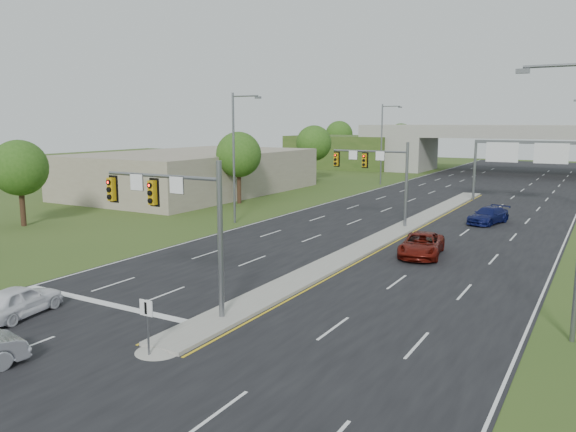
# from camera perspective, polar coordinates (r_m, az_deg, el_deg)

# --- Properties ---
(ground) EXTENTS (240.00, 240.00, 0.00)m
(ground) POSITION_cam_1_polar(r_m,az_deg,el_deg) (25.24, -6.72, -10.45)
(ground) COLOR #304A1A
(ground) RESTS_ON ground
(road) EXTENTS (24.00, 160.00, 0.02)m
(road) POSITION_cam_1_polar(r_m,az_deg,el_deg) (56.46, 14.98, 0.46)
(road) COLOR black
(road) RESTS_ON ground
(median) EXTENTS (2.00, 54.00, 0.16)m
(median) POSITION_cam_1_polar(r_m,az_deg,el_deg) (45.12, 10.98, -1.50)
(median) COLOR gray
(median) RESTS_ON road
(median_nose) EXTENTS (2.00, 2.00, 0.16)m
(median_nose) POSITION_cam_1_polar(r_m,az_deg,el_deg) (22.36, -13.02, -13.07)
(median_nose) COLOR gray
(median_nose) RESTS_ON road
(lane_markings) EXTENTS (23.72, 160.00, 0.01)m
(lane_markings) POSITION_cam_1_polar(r_m,az_deg,el_deg) (50.85, 12.53, -0.40)
(lane_markings) COLOR gold
(lane_markings) RESTS_ON road
(signal_mast_near) EXTENTS (6.62, 0.60, 7.00)m
(signal_mast_near) POSITION_cam_1_polar(r_m,az_deg,el_deg) (25.40, -11.13, 0.58)
(signal_mast_near) COLOR slate
(signal_mast_near) RESTS_ON ground
(signal_mast_far) EXTENTS (6.62, 0.60, 7.00)m
(signal_mast_far) POSITION_cam_1_polar(r_m,az_deg,el_deg) (47.05, 9.32, 4.69)
(signal_mast_far) COLOR slate
(signal_mast_far) RESTS_ON ground
(keep_right_sign) EXTENTS (0.60, 0.13, 2.20)m
(keep_right_sign) POSITION_cam_1_polar(r_m,az_deg,el_deg) (21.50, -14.13, -10.00)
(keep_right_sign) COLOR slate
(keep_right_sign) RESTS_ON ground
(sign_gantry) EXTENTS (11.58, 0.44, 6.67)m
(sign_gantry) POSITION_cam_1_polar(r_m,az_deg,el_deg) (64.41, 23.30, 5.77)
(sign_gantry) COLOR slate
(sign_gantry) RESTS_ON ground
(overpass) EXTENTS (80.00, 14.00, 8.10)m
(overpass) POSITION_cam_1_polar(r_m,az_deg,el_deg) (100.10, 21.88, 5.97)
(overpass) COLOR gray
(overpass) RESTS_ON ground
(lightpole_l_mid) EXTENTS (2.85, 0.25, 11.00)m
(lightpole_l_mid) POSITION_cam_1_polar(r_m,az_deg,el_deg) (47.79, -5.34, 6.50)
(lightpole_l_mid) COLOR slate
(lightpole_l_mid) RESTS_ON ground
(lightpole_l_far) EXTENTS (2.85, 0.25, 11.00)m
(lightpole_l_far) POSITION_cam_1_polar(r_m,az_deg,el_deg) (78.96, 9.62, 7.59)
(lightpole_l_far) COLOR slate
(lightpole_l_far) RESTS_ON ground
(tree_l_near) EXTENTS (4.80, 4.80, 7.60)m
(tree_l_near) POSITION_cam_1_polar(r_m,az_deg,el_deg) (59.86, -5.04, 6.22)
(tree_l_near) COLOR #382316
(tree_l_near) RESTS_ON ground
(tree_l_mid) EXTENTS (5.20, 5.20, 8.12)m
(tree_l_mid) POSITION_cam_1_polar(r_m,az_deg,el_deg) (83.33, 2.64, 7.40)
(tree_l_mid) COLOR #382316
(tree_l_mid) RESTS_ON ground
(tree_l_close) EXTENTS (4.60, 4.60, 7.17)m
(tree_l_close) POSITION_cam_1_polar(r_m,az_deg,el_deg) (51.39, -25.62, 4.42)
(tree_l_close) COLOR #382316
(tree_l_close) RESTS_ON ground
(tree_back_a) EXTENTS (6.00, 6.00, 8.85)m
(tree_back_a) POSITION_cam_1_polar(r_m,az_deg,el_deg) (124.50, 5.21, 8.23)
(tree_back_a) COLOR #382316
(tree_back_a) RESTS_ON ground
(tree_back_b) EXTENTS (5.60, 5.60, 8.32)m
(tree_back_b) POSITION_cam_1_polar(r_m,az_deg,el_deg) (119.30, 11.38, 7.87)
(tree_back_b) COLOR #382316
(tree_back_b) RESTS_ON ground
(commercial_building) EXTENTS (18.00, 30.00, 5.00)m
(commercial_building) POSITION_cam_1_polar(r_m,az_deg,el_deg) (70.07, -9.38, 4.41)
(commercial_building) COLOR gray
(commercial_building) RESTS_ON ground
(car_white) EXTENTS (2.44, 4.45, 1.44)m
(car_white) POSITION_cam_1_polar(r_m,az_deg,el_deg) (27.96, -25.70, -7.77)
(car_white) COLOR white
(car_white) RESTS_ON road
(car_far_a) EXTENTS (3.22, 5.63, 1.48)m
(car_far_a) POSITION_cam_1_polar(r_m,az_deg,el_deg) (37.31, 13.41, -2.86)
(car_far_a) COLOR #580F08
(car_far_a) RESTS_ON road
(car_far_b) EXTENTS (3.18, 5.22, 1.41)m
(car_far_b) POSITION_cam_1_polar(r_m,az_deg,el_deg) (50.79, 19.68, 0.06)
(car_far_b) COLOR #0B1145
(car_far_b) RESTS_ON road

